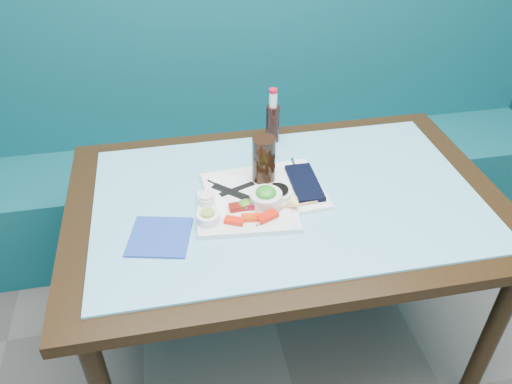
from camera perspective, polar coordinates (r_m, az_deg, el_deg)
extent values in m
cube|color=#0D4E56|center=(2.53, -1.07, 0.44)|extent=(3.00, 0.55, 0.45)
cube|color=#0D4E56|center=(2.47, -2.11, 12.33)|extent=(3.00, 0.12, 0.95)
cube|color=black|center=(1.63, 3.50, -1.21)|extent=(1.40, 0.90, 0.04)
cylinder|color=black|center=(1.89, 25.21, -14.76)|extent=(0.06, 0.06, 0.71)
cylinder|color=black|center=(2.13, -15.84, -4.98)|extent=(0.06, 0.06, 0.71)
cylinder|color=black|center=(2.32, 15.94, -1.06)|extent=(0.06, 0.06, 0.71)
cube|color=#6ABCD4|center=(1.61, 3.53, -0.54)|extent=(1.22, 0.76, 0.01)
cube|color=white|center=(1.53, -0.97, -2.18)|extent=(0.33, 0.25, 0.02)
cube|color=#FF1E0A|center=(1.48, -2.51, -3.29)|extent=(0.06, 0.05, 0.01)
cube|color=#ED3509|center=(1.48, -0.63, -2.94)|extent=(0.06, 0.03, 0.01)
cube|color=red|center=(1.49, 1.30, -2.79)|extent=(0.07, 0.06, 0.02)
cube|color=maroon|center=(1.52, -2.12, -1.72)|extent=(0.05, 0.03, 0.02)
cube|color=maroon|center=(1.53, -0.08, -1.44)|extent=(0.07, 0.04, 0.02)
ellipsoid|color=#40851E|center=(1.53, -1.23, -1.38)|extent=(0.06, 0.06, 0.03)
cylinder|color=white|center=(1.48, -5.51, -2.93)|extent=(0.09, 0.09, 0.03)
cylinder|color=#8DAE38|center=(1.47, -5.55, -2.37)|extent=(0.05, 0.05, 0.01)
cylinder|color=white|center=(1.55, -5.70, -0.90)|extent=(0.06, 0.06, 0.02)
cylinder|color=#FFE3D1|center=(1.54, -5.73, -0.44)|extent=(0.06, 0.06, 0.01)
cylinder|color=white|center=(1.58, 2.46, -0.11)|extent=(0.11, 0.11, 0.02)
cylinder|color=black|center=(1.57, 2.47, 0.25)|extent=(0.09, 0.09, 0.01)
cone|color=#FFE578|center=(1.52, 4.62, -1.41)|extent=(0.05, 0.05, 0.04)
cube|color=black|center=(1.61, -2.16, 0.35)|extent=(0.12, 0.06, 0.00)
cylinder|color=#A8784F|center=(1.53, 3.18, -1.68)|extent=(0.20, 0.15, 0.01)
cylinder|color=tan|center=(1.53, 3.55, -1.66)|extent=(0.20, 0.02, 0.01)
cube|color=white|center=(1.61, 0.92, 0.11)|extent=(0.39, 0.30, 0.01)
cube|color=white|center=(1.61, 0.92, 0.34)|extent=(0.38, 0.30, 0.00)
cylinder|color=silver|center=(1.54, 1.13, -0.77)|extent=(0.13, 0.13, 0.04)
ellipsoid|color=#248D20|center=(1.52, 1.14, -0.05)|extent=(0.08, 0.08, 0.03)
cylinder|color=black|center=(1.61, 0.90, 3.74)|extent=(0.09, 0.09, 0.16)
cube|color=black|center=(1.63, 5.57, 1.07)|extent=(0.09, 0.20, 0.02)
cylinder|color=white|center=(1.72, 4.44, 3.01)|extent=(0.01, 0.09, 0.01)
cylinder|color=black|center=(1.59, -2.51, -0.22)|extent=(0.15, 0.18, 0.01)
cylinder|color=black|center=(1.59, -2.22, -0.19)|extent=(0.16, 0.18, 0.01)
cube|color=black|center=(1.59, -2.37, -0.23)|extent=(0.15, 0.14, 0.00)
cylinder|color=black|center=(1.86, 1.91, 7.80)|extent=(0.06, 0.06, 0.14)
cylinder|color=silver|center=(1.81, 1.97, 10.51)|extent=(0.03, 0.03, 0.06)
cylinder|color=red|center=(1.79, 2.00, 11.49)|extent=(0.03, 0.03, 0.01)
cube|color=#1B3A99|center=(1.48, -10.94, -5.03)|extent=(0.21, 0.21, 0.01)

